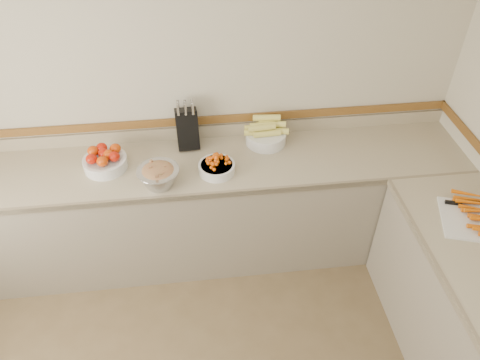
{
  "coord_description": "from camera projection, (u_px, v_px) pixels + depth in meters",
  "views": [
    {
      "loc": [
        0.08,
        -0.89,
        2.94
      ],
      "look_at": [
        0.35,
        1.35,
        1.0
      ],
      "focal_mm": 35.0,
      "sensor_mm": 36.0,
      "label": 1
    }
  ],
  "objects": [
    {
      "name": "corn_bowl",
      "position": [
        266.0,
        134.0,
        3.4
      ],
      "size": [
        0.33,
        0.3,
        0.22
      ],
      "color": "silver",
      "rests_on": "counter_back"
    },
    {
      "name": "rhubarb_bowl",
      "position": [
        159.0,
        175.0,
        3.04
      ],
      "size": [
        0.28,
        0.28,
        0.16
      ],
      "color": "#B2B2BA",
      "rests_on": "counter_back"
    },
    {
      "name": "back_wall",
      "position": [
        179.0,
        90.0,
        3.24
      ],
      "size": [
        4.0,
        0.0,
        4.0
      ],
      "primitive_type": "plane",
      "rotation": [
        1.57,
        0.0,
        0.0
      ],
      "color": "beige",
      "rests_on": "ground_plane"
    },
    {
      "name": "counter_back",
      "position": [
        189.0,
        210.0,
        3.54
      ],
      "size": [
        4.0,
        0.65,
        1.08
      ],
      "color": "tan",
      "rests_on": "ground_plane"
    },
    {
      "name": "tomato_bowl",
      "position": [
        105.0,
        160.0,
        3.19
      ],
      "size": [
        0.3,
        0.3,
        0.15
      ],
      "color": "silver",
      "rests_on": "counter_back"
    },
    {
      "name": "cherry_tomato_bowl",
      "position": [
        217.0,
        166.0,
        3.16
      ],
      "size": [
        0.25,
        0.25,
        0.13
      ],
      "color": "silver",
      "rests_on": "counter_back"
    },
    {
      "name": "cutting_board",
      "position": [
        479.0,
        218.0,
        2.83
      ],
      "size": [
        0.54,
        0.48,
        0.06
      ],
      "color": "silver",
      "rests_on": "counter_right"
    },
    {
      "name": "knife_block",
      "position": [
        187.0,
        128.0,
        3.33
      ],
      "size": [
        0.17,
        0.2,
        0.38
      ],
      "color": "black",
      "rests_on": "counter_back"
    }
  ]
}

